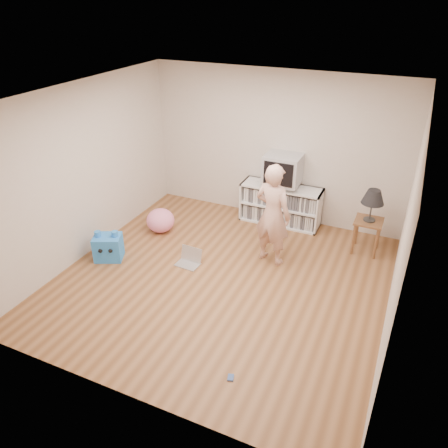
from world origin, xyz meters
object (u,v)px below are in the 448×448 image
table_lamp (373,197)px  dvd_deck (282,184)px  side_table (368,228)px  person (273,215)px  media_unit (281,204)px  laptop (190,259)px  crt_tv (283,169)px  plush_blue (108,247)px  plush_pink (160,220)px

table_lamp → dvd_deck: bearing=166.4°
side_table → person: (-1.29, -0.87, 0.37)m
media_unit → dvd_deck: bearing=-90.0°
laptop → crt_tv: bearing=68.6°
plush_blue → media_unit: bearing=23.0°
plush_blue → plush_pink: bearing=51.0°
dvd_deck → side_table: 1.61m
side_table → table_lamp: table_lamp is taller
media_unit → plush_blue: size_ratio=2.74×
side_table → plush_blue: (-3.58, -1.85, -0.21)m
table_lamp → plush_pink: 3.47m
media_unit → table_lamp: table_lamp is taller
media_unit → person: size_ratio=0.89×
person → dvd_deck: bearing=-65.2°
crt_tv → person: 1.28m
person → plush_pink: (-2.02, 0.09, -0.59)m
person → laptop: (-1.09, -0.59, -0.72)m
side_table → plush_pink: (-3.30, -0.78, -0.21)m
laptop → person: bearing=31.8°
person → plush_pink: size_ratio=3.30×
crt_tv → table_lamp: size_ratio=1.17×
side_table → person: size_ratio=0.35×
side_table → person: bearing=-145.9°
dvd_deck → person: 1.27m
side_table → table_lamp: bearing=180.0°
laptop → plush_blue: 1.27m
crt_tv → table_lamp: crt_tv is taller
media_unit → plush_blue: (-2.05, -2.24, -0.15)m
table_lamp → person: size_ratio=0.33×
side_table → laptop: side_table is taller
person → plush_blue: person is taller
plush_pink → plush_blue: bearing=-104.5°
plush_blue → laptop: bearing=-6.6°
plush_pink → media_unit: bearing=33.3°
dvd_deck → side_table: (1.53, -0.37, -0.32)m
media_unit → plush_pink: size_ratio=2.93×
side_table → crt_tv: bearing=166.5°
plush_blue → crt_tv: bearing=22.7°
side_table → plush_pink: side_table is taller
table_lamp → plush_pink: bearing=-166.8°
dvd_deck → person: size_ratio=0.29×
dvd_deck → table_lamp: (1.53, -0.37, 0.21)m
table_lamp → crt_tv: bearing=166.5°
table_lamp → laptop: table_lamp is taller
side_table → person: person is taller
media_unit → plush_pink: media_unit is taller
crt_tv → plush_pink: size_ratio=1.26×
person → plush_pink: person is taller
dvd_deck → plush_pink: bearing=-147.1°
crt_tv → side_table: crt_tv is taller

